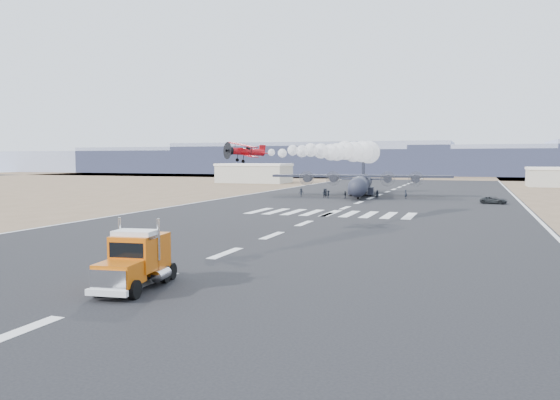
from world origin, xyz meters
The scene contains 21 objects.
ground centered at (0.00, 0.00, 0.00)m, with size 500.00×500.00×0.00m, color black.
scrub_far centered at (0.00, 230.00, 0.00)m, with size 500.00×80.00×0.00m, color brown.
runway_markings centered at (0.00, 60.00, 0.01)m, with size 60.00×260.00×0.01m, color silver, non-canonical shape.
ridge_seg_a centered at (-195.00, 260.00, 6.50)m, with size 150.00×50.00×13.00m, color #828AA6.
ridge_seg_b centered at (-130.00, 260.00, 7.50)m, with size 150.00×50.00×15.00m, color #828AA6.
ridge_seg_c centered at (-65.00, 260.00, 8.50)m, with size 150.00×50.00×17.00m, color #828AA6.
ridge_seg_d centered at (0.00, 260.00, 6.50)m, with size 150.00×50.00×13.00m, color #828AA6.
hangar_left centered at (-52.00, 145.00, 3.41)m, with size 24.50×14.50×6.70m.
semi_truck centered at (0.12, -1.88, 1.89)m, with size 3.77×8.71×3.84m.
aerobatic_biplane centered at (-3.61, 24.85, 9.35)m, with size 5.45×5.13×2.40m.
smoke_trail centered at (3.70, 46.20, 9.54)m, with size 10.29×26.14×3.45m.
transport_aircraft centered at (-3.69, 92.38, 3.00)m, with size 40.27×33.03×11.63m.
support_vehicle centered at (24.45, 77.68, 0.68)m, with size 2.26×4.90×1.36m, color black.
crew_a centered at (7.29, 85.42, 0.94)m, with size 0.69×0.57×1.88m, color black.
crew_b centered at (-9.91, 82.83, 0.94)m, with size 0.91×0.56×1.87m, color black.
crew_c centered at (-15.50, 83.90, 0.93)m, with size 1.21×0.56×1.87m, color black.
crew_d centered at (-5.02, 81.96, 0.79)m, with size 0.92×0.47×1.58m, color black.
crew_e centered at (-10.93, 88.12, 0.84)m, with size 0.82×0.50×1.68m, color black.
crew_f centered at (-8.64, 81.62, 0.83)m, with size 1.54×0.50×1.67m, color black.
crew_g centered at (1.22, 85.73, 0.86)m, with size 0.63×0.52×1.73m, color black.
crew_h centered at (1.44, 83.80, 0.81)m, with size 0.79×0.49×1.63m, color black.
Camera 1 is at (20.99, -32.10, 8.54)m, focal length 35.00 mm.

